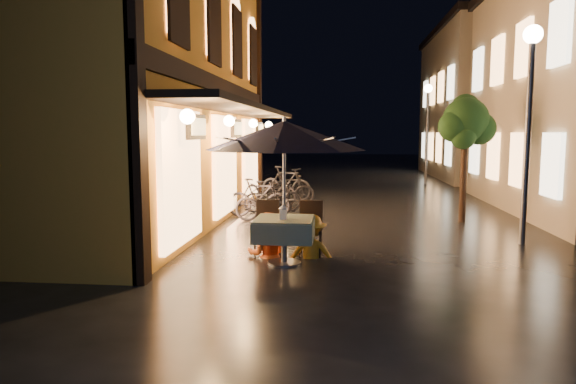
# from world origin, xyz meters

# --- Properties ---
(ground) EXTENTS (90.00, 90.00, 0.00)m
(ground) POSITION_xyz_m (0.00, 0.00, 0.00)
(ground) COLOR black
(ground) RESTS_ON ground
(west_building) EXTENTS (5.90, 11.40, 7.40)m
(west_building) POSITION_xyz_m (-5.72, 4.00, 3.71)
(west_building) COLOR gold
(west_building) RESTS_ON ground
(east_building_far) EXTENTS (7.30, 10.30, 7.30)m
(east_building_far) POSITION_xyz_m (7.49, 18.00, 3.66)
(east_building_far) COLOR #A49984
(east_building_far) RESTS_ON ground
(street_tree) EXTENTS (1.43, 1.20, 3.15)m
(street_tree) POSITION_xyz_m (2.41, 4.51, 2.42)
(street_tree) COLOR black
(street_tree) RESTS_ON ground
(streetlamp_near) EXTENTS (0.36, 0.36, 4.23)m
(streetlamp_near) POSITION_xyz_m (3.00, 2.00, 2.92)
(streetlamp_near) COLOR #59595E
(streetlamp_near) RESTS_ON ground
(streetlamp_far) EXTENTS (0.36, 0.36, 4.23)m
(streetlamp_far) POSITION_xyz_m (3.00, 14.00, 2.92)
(streetlamp_far) COLOR #59595E
(streetlamp_far) RESTS_ON ground
(cafe_table) EXTENTS (0.99, 0.99, 0.78)m
(cafe_table) POSITION_xyz_m (-1.52, -0.03, 0.59)
(cafe_table) COLOR #59595E
(cafe_table) RESTS_ON ground
(patio_umbrella) EXTENTS (2.67, 2.67, 2.46)m
(patio_umbrella) POSITION_xyz_m (-1.52, -0.03, 2.15)
(patio_umbrella) COLOR #59595E
(patio_umbrella) RESTS_ON ground
(cafe_chair_left) EXTENTS (0.42, 0.42, 0.97)m
(cafe_chair_left) POSITION_xyz_m (-1.92, 0.70, 0.54)
(cafe_chair_left) COLOR black
(cafe_chair_left) RESTS_ON ground
(cafe_chair_right) EXTENTS (0.42, 0.42, 0.97)m
(cafe_chair_right) POSITION_xyz_m (-1.12, 0.70, 0.54)
(cafe_chair_right) COLOR black
(cafe_chair_right) RESTS_ON ground
(table_lantern) EXTENTS (0.16, 0.16, 0.25)m
(table_lantern) POSITION_xyz_m (-1.52, -0.17, 0.92)
(table_lantern) COLOR white
(table_lantern) RESTS_ON cafe_table
(person_orange) EXTENTS (0.79, 0.64, 1.53)m
(person_orange) POSITION_xyz_m (-1.88, 0.52, 0.76)
(person_orange) COLOR orange
(person_orange) RESTS_ON ground
(person_yellow) EXTENTS (1.03, 0.69, 1.48)m
(person_yellow) POSITION_xyz_m (-1.11, 0.50, 0.74)
(person_yellow) COLOR orange
(person_yellow) RESTS_ON ground
(bicycle_0) EXTENTS (1.81, 0.73, 0.93)m
(bicycle_0) POSITION_xyz_m (-2.33, 4.02, 0.47)
(bicycle_0) COLOR black
(bicycle_0) RESTS_ON ground
(bicycle_1) EXTENTS (1.73, 0.59, 1.02)m
(bicycle_1) POSITION_xyz_m (-2.72, 4.64, 0.51)
(bicycle_1) COLOR black
(bicycle_1) RESTS_ON ground
(bicycle_2) EXTENTS (1.73, 1.11, 0.86)m
(bicycle_2) POSITION_xyz_m (-2.48, 5.63, 0.43)
(bicycle_2) COLOR black
(bicycle_2) RESTS_ON ground
(bicycle_3) EXTENTS (1.63, 0.59, 0.96)m
(bicycle_3) POSITION_xyz_m (-2.19, 6.98, 0.48)
(bicycle_3) COLOR black
(bicycle_3) RESTS_ON ground
(bicycle_4) EXTENTS (1.99, 1.25, 0.99)m
(bicycle_4) POSITION_xyz_m (-2.80, 7.00, 0.49)
(bicycle_4) COLOR black
(bicycle_4) RESTS_ON ground
(bicycle_5) EXTENTS (1.90, 1.24, 1.11)m
(bicycle_5) POSITION_xyz_m (-2.38, 8.10, 0.56)
(bicycle_5) COLOR black
(bicycle_5) RESTS_ON ground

